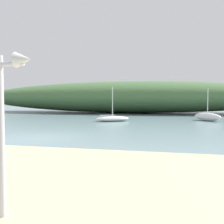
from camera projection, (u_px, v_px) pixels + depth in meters
name	position (u px, v px, depth m)	size (l,w,h in m)	color
ground_plane	(42.00, 137.00, 13.79)	(120.00, 120.00, 0.00)	gray
distant_hill	(127.00, 97.00, 39.52)	(51.08, 12.02, 4.96)	#476B3D
sailboat_inner_mooring	(112.00, 119.00, 23.79)	(3.51, 2.73, 3.33)	white
sailboat_by_sandbar	(207.00, 117.00, 24.24)	(2.71, 3.12, 3.18)	white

